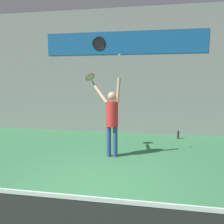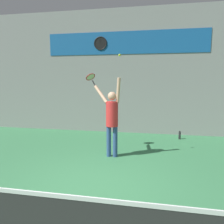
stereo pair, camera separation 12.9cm
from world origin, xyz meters
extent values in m
plane|color=#387A4C|center=(0.00, 0.00, 0.00)|extent=(18.00, 18.00, 0.00)
cube|color=gray|center=(0.00, 5.15, 2.50)|extent=(18.00, 0.10, 5.00)
cube|color=#195B9E|center=(0.00, 5.09, 3.66)|extent=(6.42, 0.02, 0.88)
cylinder|color=black|center=(-1.01, 5.07, 3.66)|extent=(0.50, 0.02, 0.50)
torus|color=black|center=(-1.01, 5.07, 3.66)|extent=(0.55, 0.05, 0.55)
cube|color=black|center=(-1.01, 5.06, 3.75)|extent=(0.02, 0.01, 0.20)
cube|color=white|center=(0.00, -1.76, 0.93)|extent=(6.60, 0.02, 0.05)
cylinder|color=#2D4C7F|center=(-0.06, 2.12, 0.45)|extent=(0.13, 0.13, 0.89)
cylinder|color=#2D4C7F|center=(0.13, 2.12, 0.45)|extent=(0.13, 0.13, 0.89)
cylinder|color=red|center=(0.03, 2.12, 1.24)|extent=(0.34, 0.34, 0.70)
sphere|color=#D8A884|center=(0.03, 2.12, 1.74)|extent=(0.23, 0.23, 0.23)
cylinder|color=#D8A884|center=(0.21, 2.09, 1.90)|extent=(0.18, 0.17, 0.70)
cylinder|color=#D8A884|center=(-0.33, 2.28, 1.78)|extent=(0.51, 0.44, 0.52)
cylinder|color=black|center=(-0.59, 2.50, 2.09)|extent=(0.15, 0.13, 0.19)
torus|color=red|center=(-0.72, 2.60, 2.27)|extent=(0.37, 0.38, 0.22)
cylinder|color=beige|center=(-0.72, 2.60, 2.27)|extent=(0.31, 0.32, 0.17)
sphere|color=#CCDB2D|center=(0.25, 2.07, 2.84)|extent=(0.07, 0.07, 0.07)
cylinder|color=#262628|center=(2.16, 4.42, 0.14)|extent=(0.08, 0.08, 0.27)
cylinder|color=black|center=(2.16, 4.42, 0.29)|extent=(0.04, 0.04, 0.04)
camera|label=1|loc=(1.04, -3.84, 2.17)|focal=35.00mm
camera|label=2|loc=(1.16, -3.82, 2.17)|focal=35.00mm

